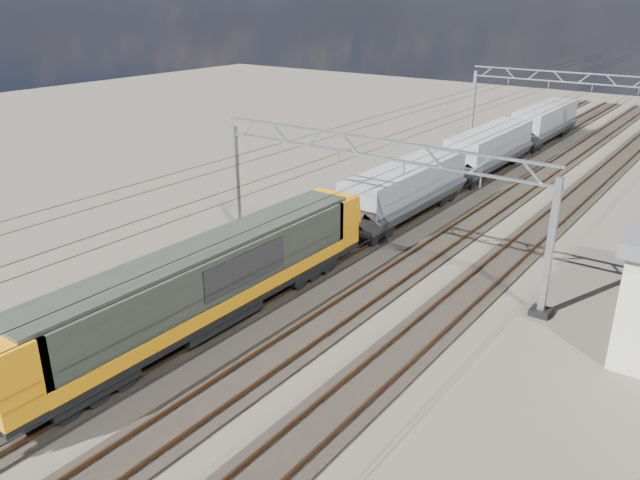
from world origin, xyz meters
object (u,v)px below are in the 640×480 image
Objects in this scene: catenary_gantry_mid at (369,198)px; hopper_wagon_lead at (406,187)px; hopper_wagon_mid at (490,147)px; locomotive at (208,280)px; catenary_gantry_far at (567,106)px; hopper_wagon_third at (545,121)px.

hopper_wagon_lead is at bearing 104.27° from catenary_gantry_mid.
catenary_gantry_mid is at bearing -84.82° from hopper_wagon_mid.
locomotive is 17.70m from hopper_wagon_lead.
catenary_gantry_far is 2.62m from hopper_wagon_third.
catenary_gantry_mid reaches higher than hopper_wagon_lead.
catenary_gantry_mid is at bearing -75.73° from hopper_wagon_lead.
catenary_gantry_mid reaches higher than hopper_wagon_mid.
catenary_gantry_mid is at bearing 78.50° from locomotive.
hopper_wagon_mid is (-0.00, 31.90, -0.09)m from locomotive.
catenary_gantry_mid is 1.53× the size of hopper_wagon_third.
catenary_gantry_mid and catenary_gantry_far have the same top height.
hopper_wagon_lead is at bearing -90.00° from hopper_wagon_third.
hopper_wagon_third is (-2.00, 0.26, -1.67)m from catenary_gantry_far.
catenary_gantry_far reaches higher than hopper_wagon_mid.
locomotive is (-2.00, -9.83, -1.58)m from catenary_gantry_mid.
hopper_wagon_lead is (-0.00, 17.70, -0.09)m from locomotive.
catenary_gantry_mid reaches higher than locomotive.
catenary_gantry_mid is 1.00× the size of catenary_gantry_far.
catenary_gantry_far reaches higher than hopper_wagon_third.
catenary_gantry_mid is 36.00m from catenary_gantry_far.
hopper_wagon_third is (-2.00, 36.26, -1.67)m from catenary_gantry_mid.
catenary_gantry_mid is 22.22m from hopper_wagon_mid.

